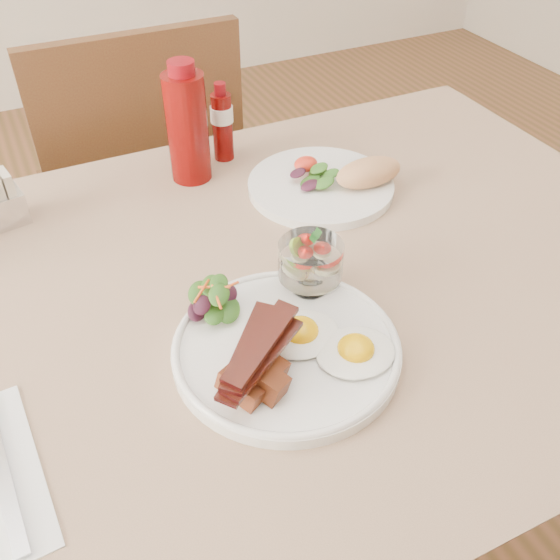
{
  "coord_description": "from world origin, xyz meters",
  "views": [
    {
      "loc": [
        -0.25,
        -0.61,
        1.32
      ],
      "look_at": [
        0.01,
        -0.07,
        0.82
      ],
      "focal_mm": 40.0,
      "sensor_mm": 36.0,
      "label": 1
    }
  ],
  "objects_px": {
    "main_plate": "(286,349)",
    "ketchup_bottle": "(187,126)",
    "fruit_cup": "(310,261)",
    "second_plate": "(332,181)",
    "table": "(254,331)",
    "chair_far": "(143,193)",
    "hot_sauce_bottle": "(222,123)"
  },
  "relations": [
    {
      "from": "table",
      "to": "ketchup_bottle",
      "type": "height_order",
      "value": "ketchup_bottle"
    },
    {
      "from": "chair_far",
      "to": "second_plate",
      "type": "relative_size",
      "value": 3.68
    },
    {
      "from": "ketchup_bottle",
      "to": "hot_sauce_bottle",
      "type": "bearing_deg",
      "value": 27.05
    },
    {
      "from": "fruit_cup",
      "to": "hot_sauce_bottle",
      "type": "height_order",
      "value": "hot_sauce_bottle"
    },
    {
      "from": "second_plate",
      "to": "hot_sauce_bottle",
      "type": "height_order",
      "value": "hot_sauce_bottle"
    },
    {
      "from": "fruit_cup",
      "to": "ketchup_bottle",
      "type": "bearing_deg",
      "value": 95.93
    },
    {
      "from": "chair_far",
      "to": "second_plate",
      "type": "xyz_separation_m",
      "value": [
        0.22,
        -0.49,
        0.24
      ]
    },
    {
      "from": "table",
      "to": "ketchup_bottle",
      "type": "distance_m",
      "value": 0.36
    },
    {
      "from": "fruit_cup",
      "to": "chair_far",
      "type": "bearing_deg",
      "value": 94.8
    },
    {
      "from": "second_plate",
      "to": "hot_sauce_bottle",
      "type": "distance_m",
      "value": 0.22
    },
    {
      "from": "table",
      "to": "hot_sauce_bottle",
      "type": "bearing_deg",
      "value": 74.56
    },
    {
      "from": "table",
      "to": "main_plate",
      "type": "bearing_deg",
      "value": -95.63
    },
    {
      "from": "chair_far",
      "to": "hot_sauce_bottle",
      "type": "distance_m",
      "value": 0.44
    },
    {
      "from": "fruit_cup",
      "to": "second_plate",
      "type": "xyz_separation_m",
      "value": [
        0.16,
        0.23,
        -0.05
      ]
    },
    {
      "from": "chair_far",
      "to": "second_plate",
      "type": "distance_m",
      "value": 0.59
    },
    {
      "from": "ketchup_bottle",
      "to": "fruit_cup",
      "type": "bearing_deg",
      "value": -84.07
    },
    {
      "from": "main_plate",
      "to": "fruit_cup",
      "type": "xyz_separation_m",
      "value": [
        0.07,
        0.08,
        0.06
      ]
    },
    {
      "from": "main_plate",
      "to": "fruit_cup",
      "type": "relative_size",
      "value": 3.25
    },
    {
      "from": "chair_far",
      "to": "ketchup_bottle",
      "type": "bearing_deg",
      "value": -86.38
    },
    {
      "from": "second_plate",
      "to": "table",
      "type": "bearing_deg",
      "value": -142.17
    },
    {
      "from": "table",
      "to": "second_plate",
      "type": "bearing_deg",
      "value": 37.83
    },
    {
      "from": "table",
      "to": "fruit_cup",
      "type": "bearing_deg",
      "value": -41.85
    },
    {
      "from": "hot_sauce_bottle",
      "to": "second_plate",
      "type": "bearing_deg",
      "value": -55.71
    },
    {
      "from": "table",
      "to": "second_plate",
      "type": "relative_size",
      "value": 5.26
    },
    {
      "from": "main_plate",
      "to": "ketchup_bottle",
      "type": "relative_size",
      "value": 1.37
    },
    {
      "from": "table",
      "to": "main_plate",
      "type": "xyz_separation_m",
      "value": [
        -0.01,
        -0.13,
        0.1
      ]
    },
    {
      "from": "second_plate",
      "to": "hot_sauce_bottle",
      "type": "relative_size",
      "value": 1.79
    },
    {
      "from": "second_plate",
      "to": "fruit_cup",
      "type": "bearing_deg",
      "value": -125.42
    },
    {
      "from": "second_plate",
      "to": "hot_sauce_bottle",
      "type": "xyz_separation_m",
      "value": [
        -0.12,
        0.18,
        0.05
      ]
    },
    {
      "from": "table",
      "to": "chair_far",
      "type": "xyz_separation_m",
      "value": [
        0.0,
        0.66,
        -0.14
      ]
    },
    {
      "from": "chair_far",
      "to": "fruit_cup",
      "type": "relative_size",
      "value": 10.81
    },
    {
      "from": "main_plate",
      "to": "chair_far",
      "type": "bearing_deg",
      "value": 89.05
    }
  ]
}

